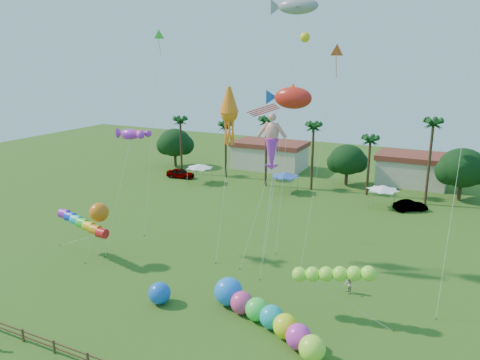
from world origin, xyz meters
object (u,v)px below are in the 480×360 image
at_px(car_a, 180,173).
at_px(caterpillar_inflatable, 263,314).
at_px(car_b, 410,206).
at_px(spectator_b, 348,284).
at_px(blue_ball, 160,293).

distance_m(car_a, caterpillar_inflatable, 44.97).
bearing_deg(car_a, caterpillar_inflatable, -145.56).
relative_size(car_b, caterpillar_inflatable, 0.40).
xyz_separation_m(car_a, car_b, (35.98, -0.95, -0.09)).
bearing_deg(car_b, caterpillar_inflatable, 134.15).
height_order(spectator_b, blue_ball, blue_ball).
relative_size(car_a, spectator_b, 2.79).
xyz_separation_m(car_a, blue_ball, (20.87, -34.61, 0.12)).
height_order(car_a, blue_ball, blue_ball).
relative_size(caterpillar_inflatable, blue_ball, 5.89).
bearing_deg(blue_ball, caterpillar_inflatable, 5.06).
height_order(car_a, car_b, car_a).
relative_size(car_a, car_b, 1.09).
height_order(car_b, caterpillar_inflatable, caterpillar_inflatable).
bearing_deg(car_b, car_a, 53.58).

